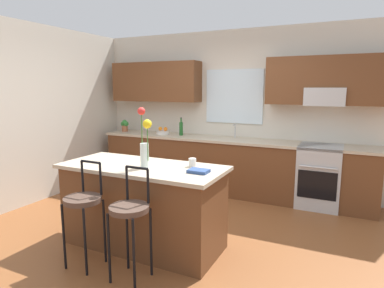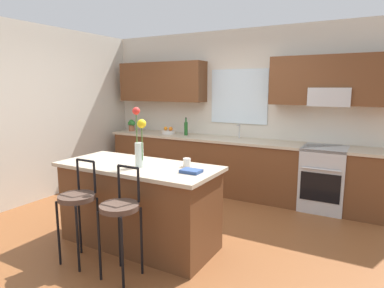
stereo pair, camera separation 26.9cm
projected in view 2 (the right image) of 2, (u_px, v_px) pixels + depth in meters
ground_plane at (177, 230)px, 4.11m from camera, size 14.00×14.00×0.00m
wall_left at (52, 113)px, 5.37m from camera, size 0.12×4.60×2.70m
back_wall_assembly at (240, 102)px, 5.54m from camera, size 5.60×0.50×2.70m
counter_run at (231, 166)px, 5.49m from camera, size 4.56×0.64×0.92m
sink_faucet at (239, 130)px, 5.48m from camera, size 0.02×0.13×0.23m
oven_range at (323, 178)px, 4.77m from camera, size 0.60×0.64×0.92m
kitchen_island at (139, 204)px, 3.70m from camera, size 1.81×0.80×0.92m
bar_stool_near at (78, 202)px, 3.27m from camera, size 0.36×0.36×1.04m
bar_stool_middle at (120, 212)px, 3.01m from camera, size 0.36×0.36×1.04m
flower_vase at (139, 141)px, 3.47m from camera, size 0.16×0.10×0.63m
mug_ceramic at (187, 162)px, 3.52m from camera, size 0.08×0.08×0.09m
cookbook at (191, 171)px, 3.27m from camera, size 0.20×0.15×0.03m
fruit_bowl_oranges at (168, 132)px, 6.00m from camera, size 0.24×0.24×0.13m
bottle_olive_oil at (186, 128)px, 5.81m from camera, size 0.06×0.06×0.31m
potted_plant_small at (132, 125)px, 6.39m from camera, size 0.18×0.12×0.22m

